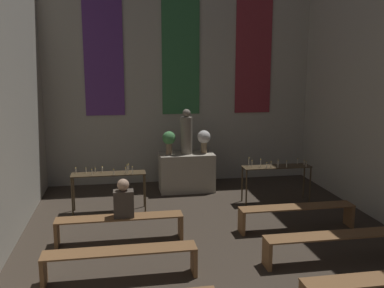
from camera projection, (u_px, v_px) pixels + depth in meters
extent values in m
cube|color=#B2AD9E|center=(180.00, 74.00, 11.39)|extent=(7.35, 0.12, 5.83)
cube|color=#60337F|center=(103.00, 52.00, 10.87)|extent=(0.99, 0.03, 3.26)
cube|color=#33723F|center=(181.00, 52.00, 11.20)|extent=(0.99, 0.03, 3.26)
cube|color=maroon|center=(254.00, 52.00, 11.53)|extent=(0.99, 0.03, 3.26)
cube|color=#ADA38E|center=(187.00, 172.00, 10.85)|extent=(1.37, 0.71, 0.96)
cylinder|color=gray|center=(187.00, 135.00, 10.68)|extent=(0.29, 0.29, 0.92)
sphere|color=gray|center=(186.00, 113.00, 10.57)|extent=(0.20, 0.20, 0.20)
cylinder|color=#937A5B|center=(169.00, 148.00, 10.66)|extent=(0.15, 0.15, 0.30)
sphere|color=#4C9351|center=(169.00, 138.00, 10.61)|extent=(0.33, 0.33, 0.33)
cylinder|color=#937A5B|center=(204.00, 147.00, 10.81)|extent=(0.15, 0.15, 0.30)
sphere|color=silver|center=(204.00, 137.00, 10.76)|extent=(0.33, 0.33, 0.33)
cube|color=#473823|center=(109.00, 174.00, 9.25)|extent=(1.60, 0.40, 0.02)
cylinder|color=#473823|center=(72.00, 197.00, 9.04)|extent=(0.04, 0.04, 0.84)
cylinder|color=#473823|center=(145.00, 193.00, 9.30)|extent=(0.04, 0.04, 0.84)
cylinder|color=#473823|center=(74.00, 192.00, 9.37)|extent=(0.04, 0.04, 0.84)
cylinder|color=#473823|center=(144.00, 189.00, 9.63)|extent=(0.04, 0.04, 0.84)
cylinder|color=silver|center=(126.00, 171.00, 9.24)|extent=(0.02, 0.02, 0.11)
sphere|color=#F9CC4C|center=(126.00, 168.00, 9.22)|extent=(0.02, 0.02, 0.02)
cylinder|color=silver|center=(95.00, 171.00, 9.27)|extent=(0.02, 0.02, 0.09)
sphere|color=#F9CC4C|center=(95.00, 168.00, 9.26)|extent=(0.02, 0.02, 0.02)
cylinder|color=silver|center=(86.00, 171.00, 9.26)|extent=(0.02, 0.02, 0.10)
sphere|color=#F9CC4C|center=(86.00, 168.00, 9.25)|extent=(0.02, 0.02, 0.02)
cylinder|color=silver|center=(92.00, 172.00, 9.11)|extent=(0.02, 0.02, 0.11)
sphere|color=#F9CC4C|center=(92.00, 169.00, 9.10)|extent=(0.02, 0.02, 0.02)
cylinder|color=silver|center=(102.00, 170.00, 9.32)|extent=(0.02, 0.02, 0.11)
sphere|color=#F9CC4C|center=(102.00, 167.00, 9.31)|extent=(0.02, 0.02, 0.02)
cylinder|color=silver|center=(132.00, 171.00, 9.17)|extent=(0.02, 0.02, 0.15)
sphere|color=#F9CC4C|center=(132.00, 167.00, 9.15)|extent=(0.02, 0.02, 0.02)
cylinder|color=silver|center=(114.00, 172.00, 9.10)|extent=(0.02, 0.02, 0.11)
sphere|color=#F9CC4C|center=(114.00, 169.00, 9.09)|extent=(0.02, 0.02, 0.02)
cylinder|color=silver|center=(129.00, 168.00, 9.46)|extent=(0.02, 0.02, 0.14)
sphere|color=#F9CC4C|center=(128.00, 164.00, 9.45)|extent=(0.02, 0.02, 0.02)
cylinder|color=silver|center=(76.00, 171.00, 9.25)|extent=(0.02, 0.02, 0.11)
sphere|color=#F9CC4C|center=(76.00, 168.00, 9.24)|extent=(0.02, 0.02, 0.02)
cylinder|color=silver|center=(127.00, 170.00, 9.19)|extent=(0.02, 0.02, 0.18)
sphere|color=#F9CC4C|center=(127.00, 165.00, 9.17)|extent=(0.02, 0.02, 0.02)
cube|color=#473823|center=(277.00, 167.00, 9.89)|extent=(1.60, 0.40, 0.02)
cylinder|color=#473823|center=(246.00, 188.00, 9.68)|extent=(0.04, 0.04, 0.84)
cylinder|color=#473823|center=(310.00, 185.00, 9.94)|extent=(0.04, 0.04, 0.84)
cylinder|color=#473823|center=(242.00, 184.00, 10.01)|extent=(0.04, 0.04, 0.84)
cylinder|color=#473823|center=(304.00, 181.00, 10.27)|extent=(0.04, 0.04, 0.84)
cylinder|color=silver|center=(249.00, 162.00, 9.91)|extent=(0.02, 0.02, 0.17)
sphere|color=#F9CC4C|center=(249.00, 158.00, 9.90)|extent=(0.02, 0.02, 0.02)
cylinder|color=silver|center=(304.00, 163.00, 10.01)|extent=(0.02, 0.02, 0.10)
sphere|color=#F9CC4C|center=(304.00, 160.00, 10.00)|extent=(0.02, 0.02, 0.02)
cylinder|color=silver|center=(278.00, 164.00, 9.72)|extent=(0.02, 0.02, 0.16)
sphere|color=#F9CC4C|center=(278.00, 160.00, 9.71)|extent=(0.02, 0.02, 0.02)
cylinder|color=silver|center=(306.00, 165.00, 9.83)|extent=(0.02, 0.02, 0.10)
sphere|color=#F9CC4C|center=(306.00, 162.00, 9.82)|extent=(0.02, 0.02, 0.02)
cylinder|color=silver|center=(267.00, 166.00, 9.70)|extent=(0.02, 0.02, 0.12)
sphere|color=#F9CC4C|center=(267.00, 163.00, 9.69)|extent=(0.02, 0.02, 0.02)
cylinder|color=silver|center=(252.00, 164.00, 9.82)|extent=(0.02, 0.02, 0.14)
sphere|color=#F9CC4C|center=(252.00, 160.00, 9.81)|extent=(0.02, 0.02, 0.02)
cylinder|color=silver|center=(287.00, 164.00, 9.77)|extent=(0.02, 0.02, 0.14)
sphere|color=#F9CC4C|center=(287.00, 161.00, 9.75)|extent=(0.02, 0.02, 0.02)
cylinder|color=silver|center=(297.00, 162.00, 10.10)|extent=(0.02, 0.02, 0.12)
sphere|color=#F9CC4C|center=(298.00, 159.00, 10.09)|extent=(0.02, 0.02, 0.02)
cylinder|color=silver|center=(271.00, 165.00, 9.75)|extent=(0.02, 0.02, 0.12)
sphere|color=#F9CC4C|center=(271.00, 162.00, 9.74)|extent=(0.02, 0.02, 0.02)
cylinder|color=silver|center=(261.00, 164.00, 9.76)|extent=(0.02, 0.02, 0.18)
sphere|color=#F9CC4C|center=(261.00, 159.00, 9.74)|extent=(0.02, 0.02, 0.02)
cube|color=brown|center=(120.00, 251.00, 6.34)|extent=(2.28, 0.36, 0.03)
cube|color=brown|center=(43.00, 272.00, 6.20)|extent=(0.06, 0.32, 0.45)
cube|color=brown|center=(194.00, 260.00, 6.57)|extent=(0.06, 0.32, 0.45)
cube|color=brown|center=(333.00, 235.00, 6.91)|extent=(2.28, 0.36, 0.03)
cube|color=brown|center=(267.00, 254.00, 6.77)|extent=(0.06, 0.32, 0.45)
cube|color=brown|center=(120.00, 217.00, 7.72)|extent=(2.28, 0.36, 0.03)
cube|color=brown|center=(57.00, 234.00, 7.58)|extent=(0.06, 0.32, 0.45)
cube|color=brown|center=(181.00, 226.00, 7.95)|extent=(0.06, 0.32, 0.45)
cube|color=brown|center=(297.00, 207.00, 8.29)|extent=(2.28, 0.36, 0.03)
cube|color=brown|center=(242.00, 222.00, 8.15)|extent=(0.06, 0.32, 0.45)
cube|color=brown|center=(349.00, 215.00, 8.52)|extent=(0.06, 0.32, 0.45)
cube|color=#4C4238|center=(124.00, 204.00, 7.68)|extent=(0.36, 0.24, 0.49)
sphere|color=tan|center=(123.00, 185.00, 7.62)|extent=(0.22, 0.22, 0.22)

